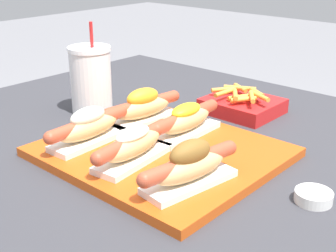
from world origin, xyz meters
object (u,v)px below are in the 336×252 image
(hot_dog_0, at_px, (88,127))
(hot_dog_3, at_px, (143,107))
(sauce_bowl, at_px, (314,196))
(hot_dog_2, at_px, (190,166))
(hot_dog_4, at_px, (186,120))
(fries_basket, at_px, (242,105))
(hot_dog_1, at_px, (133,145))
(drink_cup, at_px, (91,80))
(serving_tray, at_px, (161,152))

(hot_dog_0, xyz_separation_m, hot_dog_3, (-0.00, 0.15, 0.00))
(sauce_bowl, bearing_deg, hot_dog_2, -144.71)
(hot_dog_4, height_order, fries_basket, hot_dog_4)
(hot_dog_4, bearing_deg, hot_dog_2, -48.46)
(hot_dog_1, relative_size, hot_dog_3, 1.00)
(hot_dog_3, relative_size, fries_basket, 1.24)
(hot_dog_0, xyz_separation_m, hot_dog_2, (0.26, -0.00, 0.00))
(hot_dog_3, xyz_separation_m, fries_basket, (0.10, 0.24, -0.03))
(hot_dog_3, distance_m, hot_dog_4, 0.12)
(hot_dog_0, relative_size, hot_dog_4, 1.00)
(hot_dog_3, bearing_deg, drink_cup, 179.40)
(serving_tray, xyz_separation_m, sauce_bowl, (0.30, 0.04, 0.00))
(sauce_bowl, bearing_deg, hot_dog_4, 171.75)
(drink_cup, height_order, fries_basket, drink_cup)
(hot_dog_2, distance_m, sauce_bowl, 0.21)
(hot_dog_1, distance_m, hot_dog_2, 0.13)
(hot_dog_0, xyz_separation_m, hot_dog_4, (0.12, 0.16, -0.00))
(hot_dog_3, height_order, sauce_bowl, hot_dog_3)
(serving_tray, bearing_deg, drink_cup, 165.54)
(hot_dog_1, xyz_separation_m, hot_dog_4, (-0.01, 0.16, 0.00))
(hot_dog_0, bearing_deg, serving_tray, 32.15)
(hot_dog_0, distance_m, hot_dog_2, 0.26)
(hot_dog_1, distance_m, hot_dog_3, 0.20)
(hot_dog_2, bearing_deg, hot_dog_3, 149.30)
(hot_dog_4, xyz_separation_m, sauce_bowl, (0.31, -0.04, -0.04))
(hot_dog_0, distance_m, drink_cup, 0.24)
(hot_dog_3, height_order, hot_dog_4, hot_dog_3)
(hot_dog_2, xyz_separation_m, drink_cup, (-0.44, 0.16, 0.03))
(serving_tray, relative_size, hot_dog_1, 2.02)
(hot_dog_3, relative_size, drink_cup, 0.95)
(hot_dog_1, height_order, drink_cup, drink_cup)
(hot_dog_0, height_order, sauce_bowl, hot_dog_0)
(fries_basket, bearing_deg, serving_tray, -86.11)
(hot_dog_0, distance_m, hot_dog_1, 0.13)
(hot_dog_2, bearing_deg, hot_dog_1, 179.43)
(hot_dog_2, xyz_separation_m, sauce_bowl, (0.16, 0.12, -0.04))
(sauce_bowl, relative_size, drink_cup, 0.28)
(hot_dog_3, bearing_deg, serving_tray, -31.42)
(serving_tray, distance_m, sauce_bowl, 0.30)
(hot_dog_0, height_order, drink_cup, drink_cup)
(serving_tray, distance_m, hot_dog_3, 0.15)
(hot_dog_1, bearing_deg, drink_cup, 153.02)
(sauce_bowl, distance_m, drink_cup, 0.61)
(hot_dog_1, bearing_deg, hot_dog_2, -0.57)
(serving_tray, bearing_deg, hot_dog_2, -30.04)
(hot_dog_3, relative_size, hot_dog_4, 0.99)
(serving_tray, relative_size, drink_cup, 1.91)
(drink_cup, xyz_separation_m, fries_basket, (0.28, 0.24, -0.06))
(hot_dog_1, bearing_deg, hot_dog_4, 93.12)
(drink_cup, bearing_deg, hot_dog_1, -26.98)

